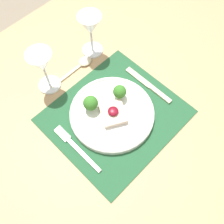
% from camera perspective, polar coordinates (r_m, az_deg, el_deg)
% --- Properties ---
extents(ground_plane, '(8.00, 8.00, 0.00)m').
position_cam_1_polar(ground_plane, '(1.60, 0.37, -13.28)').
color(ground_plane, gray).
extents(dining_table, '(1.48, 1.17, 0.78)m').
position_cam_1_polar(dining_table, '(0.94, 0.61, -3.04)').
color(dining_table, tan).
rests_on(dining_table, ground_plane).
extents(placemat, '(0.41, 0.37, 0.00)m').
position_cam_1_polar(placemat, '(0.87, 0.66, -0.79)').
color(placemat, '#235633').
rests_on(placemat, dining_table).
extents(dinner_plate, '(0.28, 0.28, 0.08)m').
position_cam_1_polar(dinner_plate, '(0.85, -0.14, 0.01)').
color(dinner_plate, white).
rests_on(dinner_plate, placemat).
extents(fork, '(0.02, 0.20, 0.01)m').
position_cam_1_polar(fork, '(0.83, -8.23, -7.25)').
color(fork, beige).
rests_on(fork, placemat).
extents(knife, '(0.02, 0.20, 0.01)m').
position_cam_1_polar(knife, '(0.93, 8.51, 5.38)').
color(knife, beige).
rests_on(knife, placemat).
extents(spoon, '(0.18, 0.04, 0.02)m').
position_cam_1_polar(spoon, '(0.98, -6.77, 10.26)').
color(spoon, beige).
rests_on(spoon, dining_table).
extents(wine_glass_near, '(0.08, 0.08, 0.17)m').
position_cam_1_polar(wine_glass_near, '(0.94, -4.75, 17.92)').
color(wine_glass_near, white).
rests_on(wine_glass_near, dining_table).
extents(wine_glass_far, '(0.08, 0.08, 0.17)m').
position_cam_1_polar(wine_glass_far, '(0.86, -15.00, 10.01)').
color(wine_glass_far, white).
rests_on(wine_glass_far, dining_table).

